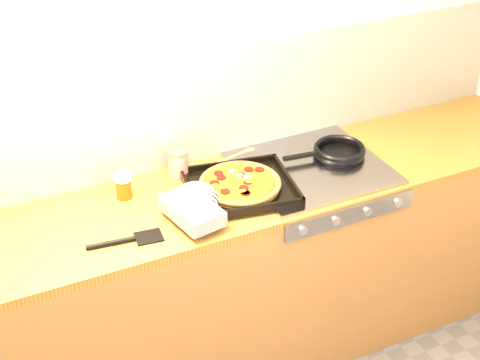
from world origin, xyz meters
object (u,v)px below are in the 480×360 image
tomato_can (178,164)px  juice_glass (124,186)px  frying_pan (338,151)px  pizza_on_tray (226,190)px

tomato_can → juice_glass: (-0.26, -0.05, -0.00)m
frying_pan → tomato_can: (-0.68, 0.16, 0.03)m
frying_pan → juice_glass: size_ratio=3.52×
juice_glass → pizza_on_tray: bearing=-28.8°
pizza_on_tray → tomato_can: size_ratio=4.86×
pizza_on_tray → frying_pan: 0.59m
pizza_on_tray → juice_glass: (-0.36, 0.20, 0.01)m
frying_pan → juice_glass: bearing=173.5°
frying_pan → pizza_on_tray: bearing=-171.1°
pizza_on_tray → frying_pan: pizza_on_tray is taller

